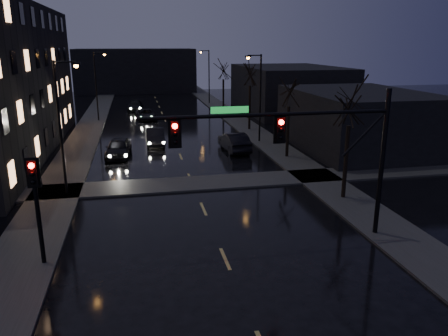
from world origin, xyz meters
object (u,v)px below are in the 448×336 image
oncoming_car_d (135,106)px  oncoming_car_b (155,137)px  lead_car (234,142)px  oncoming_car_c (146,114)px  oncoming_car_a (118,148)px

oncoming_car_d → oncoming_car_b: bearing=-80.3°
oncoming_car_d → lead_car: lead_car is taller
oncoming_car_b → oncoming_car_d: 21.83m
oncoming_car_b → oncoming_car_d: bearing=95.2°
lead_car → oncoming_car_c: bearing=-72.4°
oncoming_car_d → lead_car: bearing=-66.9°
oncoming_car_c → oncoming_car_d: 7.90m
oncoming_car_a → lead_car: lead_car is taller
oncoming_car_b → lead_car: 7.53m
oncoming_car_b → oncoming_car_d: (-1.64, 21.77, -0.07)m
oncoming_car_c → oncoming_car_b: bearing=-94.8°
oncoming_car_a → oncoming_car_d: bearing=92.7°
oncoming_car_b → oncoming_car_c: size_ratio=0.97×
oncoming_car_a → oncoming_car_c: (2.73, 17.93, -0.12)m
oncoming_car_a → oncoming_car_b: size_ratio=1.00×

